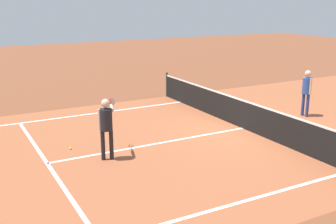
% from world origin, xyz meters
% --- Properties ---
extents(ground_plane, '(60.00, 60.00, 0.00)m').
position_xyz_m(ground_plane, '(0.00, 0.00, 0.00)').
color(ground_plane, brown).
extents(court_surface_inbounds, '(10.62, 24.40, 0.00)m').
position_xyz_m(court_surface_inbounds, '(0.00, 0.00, 0.00)').
color(court_surface_inbounds, '#9E5433').
rests_on(court_surface_inbounds, ground_plane).
extents(line_sideline_left, '(0.10, 11.89, 0.01)m').
position_xyz_m(line_sideline_left, '(-4.11, -5.95, 0.00)').
color(line_sideline_left, white).
rests_on(line_sideline_left, ground_plane).
extents(line_service_near, '(8.22, 0.10, 0.01)m').
position_xyz_m(line_service_near, '(0.00, -6.40, 0.00)').
color(line_service_near, white).
rests_on(line_service_near, ground_plane).
extents(line_center_service, '(0.10, 6.40, 0.01)m').
position_xyz_m(line_center_service, '(0.00, -3.20, 0.00)').
color(line_center_service, white).
rests_on(line_center_service, ground_plane).
extents(net, '(10.69, 0.09, 1.07)m').
position_xyz_m(net, '(0.00, 0.00, 0.49)').
color(net, '#33383D').
rests_on(net, ground_plane).
extents(player_near, '(1.11, 0.76, 1.66)m').
position_xyz_m(player_near, '(0.46, -4.90, 1.03)').
color(player_near, black).
rests_on(player_near, ground_plane).
extents(player_far, '(0.42, 0.32, 1.69)m').
position_xyz_m(player_far, '(-0.11, 2.93, 1.04)').
color(player_far, navy).
rests_on(player_far, ground_plane).
extents(tennis_ball_mid_court, '(0.07, 0.07, 0.07)m').
position_xyz_m(tennis_ball_mid_court, '(-0.75, -5.57, 0.03)').
color(tennis_ball_mid_court, '#CCE033').
rests_on(tennis_ball_mid_court, ground_plane).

